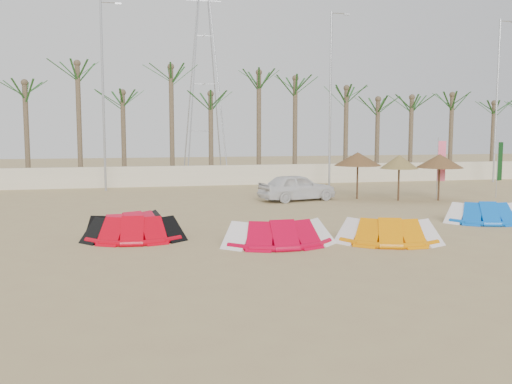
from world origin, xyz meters
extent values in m
plane|color=tan|center=(0.00, 0.00, 0.00)|extent=(120.00, 120.00, 0.00)
cube|color=beige|center=(0.00, 22.00, 0.65)|extent=(60.00, 0.30, 1.30)
cylinder|color=brown|center=(-4.00, 23.50, 3.25)|extent=(0.32, 0.32, 6.50)
ellipsoid|color=#194719|center=(-4.00, 23.50, 6.50)|extent=(4.00, 4.00, 2.40)
cylinder|color=brown|center=(6.00, 23.50, 3.25)|extent=(0.32, 0.32, 6.50)
ellipsoid|color=#194719|center=(6.00, 23.50, 6.50)|extent=(4.00, 4.00, 2.40)
cylinder|color=brown|center=(16.00, 23.50, 3.25)|extent=(0.32, 0.32, 6.50)
ellipsoid|color=#194719|center=(16.00, 23.50, 6.50)|extent=(4.00, 4.00, 2.40)
cylinder|color=#A5A8AD|center=(-6.00, 20.00, 5.50)|extent=(0.14, 0.14, 11.00)
cylinder|color=#A5A8AD|center=(-5.50, 20.00, 10.90)|extent=(1.00, 0.08, 0.08)
cube|color=#A5A8AD|center=(-5.00, 20.00, 10.85)|extent=(0.35, 0.14, 0.10)
cylinder|color=#A5A8AD|center=(8.00, 20.00, 5.50)|extent=(0.14, 0.14, 11.00)
cylinder|color=#A5A8AD|center=(8.50, 20.00, 10.90)|extent=(1.00, 0.08, 0.08)
cube|color=#A5A8AD|center=(9.00, 20.00, 10.85)|extent=(0.35, 0.14, 0.10)
cylinder|color=#A5A8AD|center=(20.00, 20.00, 5.50)|extent=(0.14, 0.14, 11.00)
cylinder|color=#A5A8AD|center=(20.50, 20.00, 10.90)|extent=(1.00, 0.08, 0.08)
cylinder|color=red|center=(-4.63, 4.89, 0.10)|extent=(2.59, 1.33, 0.20)
cube|color=black|center=(-5.87, 4.99, 0.25)|extent=(1.00, 1.25, 0.40)
cube|color=black|center=(-3.39, 4.99, 0.25)|extent=(1.00, 1.25, 0.40)
cylinder|color=#C10010|center=(-4.54, 3.94, 0.10)|extent=(2.91, 0.47, 0.20)
cube|color=black|center=(-5.85, 4.04, 0.25)|extent=(0.70, 1.15, 0.40)
cube|color=black|center=(-3.24, 4.04, 0.25)|extent=(0.70, 1.15, 0.40)
cylinder|color=#BA0023|center=(-0.08, 2.24, 0.10)|extent=(3.20, 0.25, 0.20)
cube|color=white|center=(-1.52, 2.34, 0.25)|extent=(0.62, 1.11, 0.40)
cube|color=white|center=(1.36, 2.34, 0.25)|extent=(0.62, 1.11, 0.40)
cylinder|color=orange|center=(3.39, 1.78, 0.10)|extent=(2.83, 1.18, 0.20)
cube|color=white|center=(2.07, 1.88, 0.25)|extent=(0.94, 1.24, 0.40)
cube|color=white|center=(4.71, 1.88, 0.25)|extent=(0.94, 1.24, 0.40)
cylinder|color=blue|center=(8.86, 4.63, 0.10)|extent=(2.63, 0.94, 0.20)
cube|color=white|center=(7.65, 4.73, 0.25)|extent=(0.88, 1.22, 0.40)
cube|color=white|center=(10.06, 4.73, 0.25)|extent=(0.88, 1.22, 0.40)
cylinder|color=#4C331E|center=(7.06, 13.15, 1.18)|extent=(0.10, 0.10, 2.35)
cone|color=brown|center=(7.06, 13.15, 2.10)|extent=(2.47, 2.47, 0.70)
cylinder|color=#4C331E|center=(8.82, 11.94, 1.13)|extent=(0.10, 0.10, 2.25)
cone|color=olive|center=(8.82, 11.94, 2.00)|extent=(1.95, 1.95, 0.70)
cylinder|color=#4C331E|center=(10.86, 11.55, 1.14)|extent=(0.10, 0.10, 2.29)
cone|color=brown|center=(10.86, 11.55, 2.04)|extent=(2.38, 2.38, 0.70)
cylinder|color=#A5A8AD|center=(11.04, 12.04, 1.61)|extent=(0.04, 0.04, 3.22)
cube|color=#FF5C7D|center=(11.26, 12.04, 2.00)|extent=(0.42, 0.08, 2.09)
cylinder|color=#A5A8AD|center=(14.43, 11.86, 1.57)|extent=(0.04, 0.04, 3.14)
cube|color=#0B3410|center=(14.65, 11.86, 1.95)|extent=(0.40, 0.16, 2.04)
imported|color=silver|center=(3.75, 13.11, 0.69)|extent=(4.29, 2.51, 1.37)
camera|label=1|loc=(-4.66, -14.75, 3.65)|focal=40.00mm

